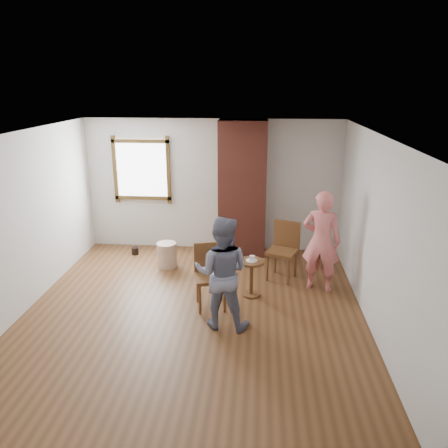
# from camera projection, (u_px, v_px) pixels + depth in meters

# --- Properties ---
(ground) EXTENTS (5.50, 5.50, 0.00)m
(ground) POSITION_uv_depth(u_px,v_px,m) (193.00, 314.00, 6.42)
(ground) COLOR brown
(ground) RESTS_ON ground
(room_shell) EXTENTS (5.04, 5.52, 2.62)m
(room_shell) POSITION_uv_depth(u_px,v_px,m) (193.00, 185.00, 6.43)
(room_shell) COLOR silver
(room_shell) RESTS_ON ground
(brick_chimney) EXTENTS (0.90, 0.50, 2.60)m
(brick_chimney) POSITION_uv_depth(u_px,v_px,m) (242.00, 189.00, 8.33)
(brick_chimney) COLOR brown
(brick_chimney) RESTS_ON ground
(stoneware_crock) EXTENTS (0.47, 0.47, 0.46)m
(stoneware_crock) POSITION_uv_depth(u_px,v_px,m) (167.00, 255.00, 8.00)
(stoneware_crock) COLOR #C9AD91
(stoneware_crock) RESTS_ON ground
(dark_pot) EXTENTS (0.18, 0.18, 0.14)m
(dark_pot) POSITION_uv_depth(u_px,v_px,m) (135.00, 251.00, 8.64)
(dark_pot) COLOR black
(dark_pot) RESTS_ON ground
(dining_chair_left) EXTENTS (0.55, 0.55, 0.97)m
(dining_chair_left) POSITION_uv_depth(u_px,v_px,m) (210.00, 272.00, 6.54)
(dining_chair_left) COLOR brown
(dining_chair_left) RESTS_ON ground
(dining_chair_right) EXTENTS (0.61, 0.61, 1.00)m
(dining_chair_right) POSITION_uv_depth(u_px,v_px,m) (284.00, 247.00, 7.48)
(dining_chair_right) COLOR brown
(dining_chair_right) RESTS_ON ground
(side_table) EXTENTS (0.40, 0.40, 0.60)m
(side_table) POSITION_uv_depth(u_px,v_px,m) (251.00, 272.00, 6.87)
(side_table) COLOR brown
(side_table) RESTS_ON ground
(cake_plate) EXTENTS (0.18, 0.18, 0.01)m
(cake_plate) POSITION_uv_depth(u_px,v_px,m) (252.00, 260.00, 6.81)
(cake_plate) COLOR white
(cake_plate) RESTS_ON side_table
(cake_slice) EXTENTS (0.08, 0.07, 0.06)m
(cake_slice) POSITION_uv_depth(u_px,v_px,m) (252.00, 258.00, 6.80)
(cake_slice) COLOR white
(cake_slice) RESTS_ON cake_plate
(man) EXTENTS (0.83, 0.68, 1.60)m
(man) POSITION_uv_depth(u_px,v_px,m) (222.00, 273.00, 5.90)
(man) COLOR #121432
(man) RESTS_ON ground
(person_pink) EXTENTS (0.70, 0.56, 1.67)m
(person_pink) POSITION_uv_depth(u_px,v_px,m) (321.00, 241.00, 6.96)
(person_pink) COLOR #EA7675
(person_pink) RESTS_ON ground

